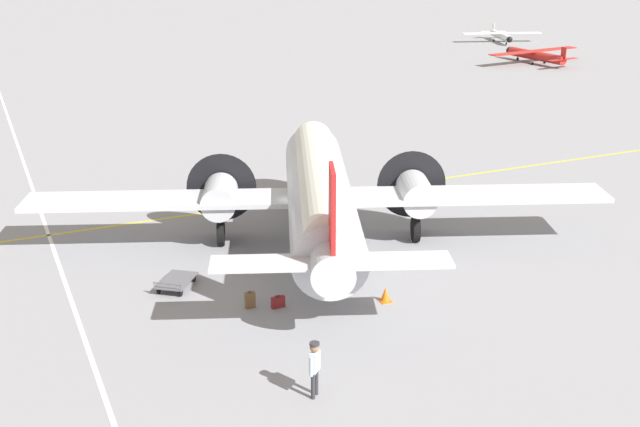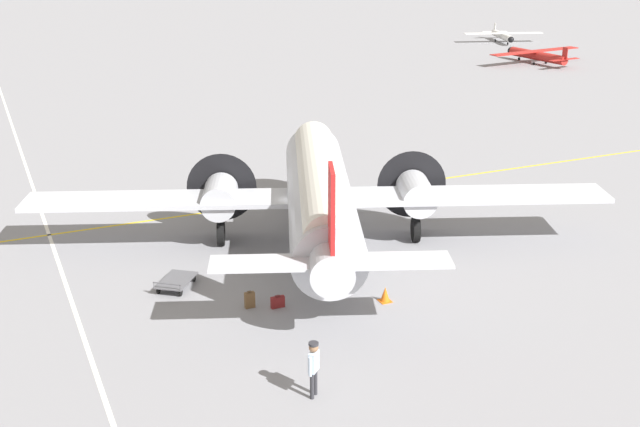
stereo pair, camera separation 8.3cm
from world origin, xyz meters
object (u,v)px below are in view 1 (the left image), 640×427
at_px(suitcase_upright_spare, 278,302).
at_px(traffic_cone, 385,295).
at_px(suitcase_near_door, 250,300).
at_px(airliner_main, 319,191).
at_px(crew_foreground, 315,363).
at_px(light_aircraft_taxiing, 534,55).
at_px(light_aircraft_distant, 501,35).
at_px(baggage_cart, 176,281).

height_order(suitcase_upright_spare, traffic_cone, traffic_cone).
bearing_deg(suitcase_near_door, airliner_main, 42.05).
relative_size(crew_foreground, suitcase_near_door, 2.80).
xyz_separation_m(crew_foreground, traffic_cone, (4.95, 4.75, -0.86)).
relative_size(airliner_main, traffic_cone, 42.15).
relative_size(crew_foreground, light_aircraft_taxiing, 0.17).
bearing_deg(light_aircraft_taxiing, suitcase_near_door, 126.16).
relative_size(suitcase_upright_spare, light_aircraft_distant, 0.06).
bearing_deg(light_aircraft_taxiing, suitcase_upright_spare, 127.08).
xyz_separation_m(suitcase_near_door, light_aircraft_distant, (49.49, 52.82, 0.48)).
bearing_deg(traffic_cone, airliner_main, 91.29).
height_order(suitcase_near_door, light_aircraft_distant, light_aircraft_distant).
distance_m(airliner_main, crew_foreground, 11.63).
height_order(suitcase_near_door, suitcase_upright_spare, suitcase_near_door).
relative_size(suitcase_near_door, light_aircraft_taxiing, 0.06).
relative_size(airliner_main, light_aircraft_taxiing, 2.23).
distance_m(crew_foreground, suitcase_near_door, 6.36).
height_order(crew_foreground, baggage_cart, crew_foreground).
distance_m(light_aircraft_taxiing, traffic_cone, 56.34).
relative_size(suitcase_upright_spare, baggage_cart, 0.24).
relative_size(suitcase_near_door, traffic_cone, 1.12).
bearing_deg(traffic_cone, light_aircraft_distant, 50.56).
relative_size(airliner_main, light_aircraft_distant, 2.67).
height_order(light_aircraft_distant, traffic_cone, light_aircraft_distant).
distance_m(suitcase_near_door, light_aircraft_taxiing, 58.67).
bearing_deg(light_aircraft_distant, crew_foreground, -21.70).
distance_m(baggage_cart, light_aircraft_taxiing, 58.44).
height_order(baggage_cart, traffic_cone, traffic_cone).
relative_size(suitcase_near_door, baggage_cart, 0.31).
bearing_deg(suitcase_near_door, baggage_cart, 126.44).
xyz_separation_m(suitcase_near_door, traffic_cone, (4.76, -1.56, -0.04)).
distance_m(crew_foreground, traffic_cone, 6.91).
bearing_deg(traffic_cone, crew_foreground, -136.21).
bearing_deg(baggage_cart, light_aircraft_taxiing, -14.35).
bearing_deg(baggage_cart, suitcase_upright_spare, -99.87).
bearing_deg(crew_foreground, traffic_cone, 0.01).
relative_size(crew_foreground, baggage_cart, 0.86).
distance_m(baggage_cart, traffic_cone, 8.05).
bearing_deg(baggage_cart, light_aircraft_distant, -8.83).
height_order(airliner_main, baggage_cart, airliner_main).
xyz_separation_m(crew_foreground, suitcase_upright_spare, (1.12, 5.89, -0.91)).
height_order(airliner_main, suitcase_upright_spare, airliner_main).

